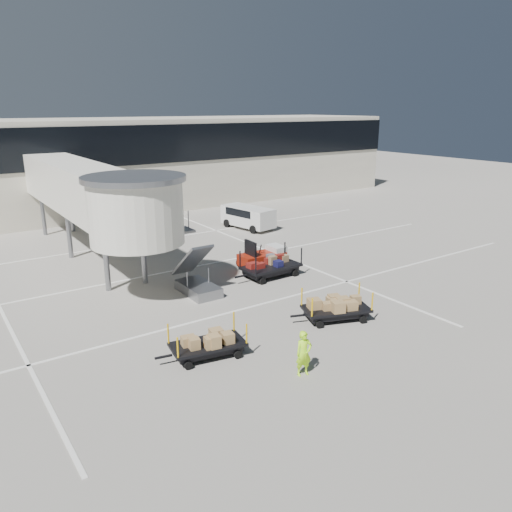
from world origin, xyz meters
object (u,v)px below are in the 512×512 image
(baggage_tug, at_px, (263,258))
(ground_worker, at_px, (304,353))
(minivan, at_px, (247,215))
(box_cart_near, at_px, (332,308))
(box_cart_far, at_px, (206,344))
(suitcase_cart, at_px, (269,267))

(baggage_tug, xyz_separation_m, ground_worker, (-5.75, -10.59, 0.18))
(minivan, bearing_deg, baggage_tug, -128.61)
(box_cart_near, relative_size, box_cart_far, 1.04)
(box_cart_far, bearing_deg, suitcase_cart, 49.01)
(box_cart_near, height_order, minivan, minivan)
(box_cart_near, bearing_deg, minivan, 88.61)
(baggage_tug, bearing_deg, ground_worker, -116.66)
(box_cart_far, xyz_separation_m, ground_worker, (2.18, -3.10, 0.31))
(ground_worker, xyz_separation_m, minivan, (10.54, 19.53, 0.17))
(ground_worker, bearing_deg, minivan, 73.15)
(box_cart_far, bearing_deg, box_cart_near, 7.39)
(suitcase_cart, xyz_separation_m, ground_worker, (-5.16, -9.14, 0.26))
(suitcase_cart, height_order, ground_worker, ground_worker)
(ground_worker, bearing_deg, box_cart_near, 47.01)
(box_cart_near, xyz_separation_m, box_cart_far, (-6.20, 0.23, -0.05))
(box_cart_far, distance_m, minivan, 20.78)
(baggage_tug, distance_m, suitcase_cart, 1.56)
(baggage_tug, distance_m, ground_worker, 12.05)
(box_cart_far, distance_m, ground_worker, 3.80)
(baggage_tug, relative_size, box_cart_near, 0.77)
(box_cart_far, xyz_separation_m, minivan, (12.71, 16.42, 0.48))
(baggage_tug, xyz_separation_m, box_cart_near, (-1.73, -7.71, -0.08))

